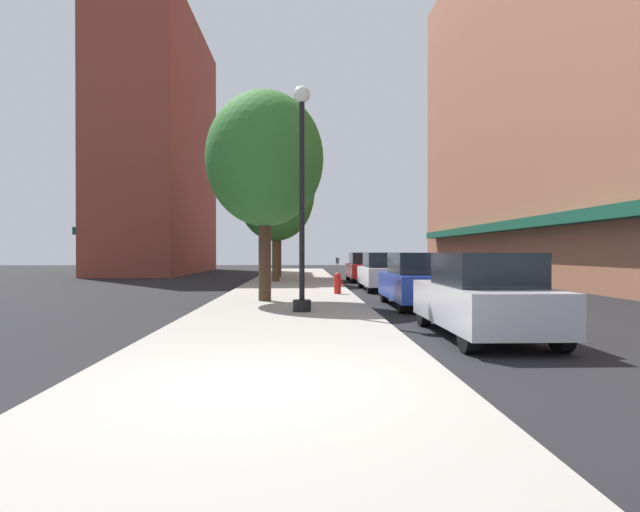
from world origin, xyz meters
The scene contains 14 objects.
ground_plane centered at (4.00, 18.00, 0.00)m, with size 90.00×90.00×0.00m, color black.
sidewalk_slab centered at (0.00, 19.00, 0.06)m, with size 4.80×50.00×0.12m, color gray.
building_right_brick centered at (14.99, 22.00, 11.62)m, with size 6.80×40.00×23.28m.
building_far_background centered at (-11.01, 37.00, 10.09)m, with size 6.80×18.00×20.23m.
lamppost centered at (0.47, 7.61, 3.20)m, with size 0.48×0.48×5.90m.
fire_hydrant centered at (1.80, 13.44, 0.52)m, with size 0.33×0.26×0.79m.
parking_meter_near centered at (2.05, 17.42, 0.95)m, with size 0.14×0.09×1.31m.
tree_near centered at (-1.04, 26.93, 5.37)m, with size 4.59×4.59×7.90m.
tree_mid centered at (-0.94, 22.01, 4.56)m, with size 4.02×4.02×6.77m.
tree_far centered at (-0.72, 10.71, 4.64)m, with size 3.75×3.75×6.70m.
car_silver centered at (4.00, 3.96, 0.81)m, with size 1.80×4.30×1.66m.
car_blue centered at (4.00, 9.71, 0.81)m, with size 1.80×4.30×1.66m.
car_white centered at (4.00, 16.66, 0.81)m, with size 1.80×4.30×1.66m.
car_red centered at (4.00, 23.67, 0.81)m, with size 1.80×4.30×1.66m.
Camera 1 is at (0.48, -6.21, 1.67)m, focal length 29.64 mm.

